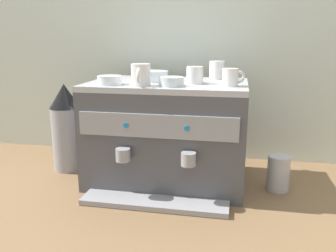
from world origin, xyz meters
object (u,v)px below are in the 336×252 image
(ceramic_cup_1, at_px, (195,75))
(ceramic_bowl_2, at_px, (171,82))
(milk_pitcher, at_px, (278,173))
(espresso_machine, at_px, (168,133))
(ceramic_bowl_0, at_px, (153,76))
(coffee_grinder, at_px, (67,127))
(ceramic_bowl_1, at_px, (110,80))
(ceramic_cup_3, at_px, (217,70))
(ceramic_cup_0, at_px, (231,77))
(ceramic_cup_2, at_px, (141,75))

(ceramic_cup_1, relative_size, ceramic_bowl_2, 1.06)
(ceramic_cup_1, bearing_deg, milk_pitcher, 1.31)
(espresso_machine, bearing_deg, ceramic_bowl_0, 168.33)
(ceramic_cup_1, bearing_deg, coffee_grinder, 173.53)
(ceramic_bowl_1, height_order, milk_pitcher, ceramic_bowl_1)
(ceramic_cup_3, xyz_separation_m, coffee_grinder, (-0.69, -0.13, -0.27))
(ceramic_cup_3, height_order, ceramic_bowl_0, ceramic_cup_3)
(ceramic_bowl_1, height_order, ceramic_bowl_2, same)
(ceramic_bowl_2, distance_m, coffee_grinder, 0.61)
(espresso_machine, distance_m, ceramic_bowl_2, 0.27)
(coffee_grinder, bearing_deg, ceramic_cup_3, 10.23)
(ceramic_cup_0, xyz_separation_m, ceramic_cup_2, (-0.34, -0.06, 0.01))
(espresso_machine, distance_m, ceramic_cup_1, 0.29)
(ceramic_bowl_2, bearing_deg, espresso_machine, 106.95)
(ceramic_bowl_2, height_order, milk_pitcher, ceramic_bowl_2)
(ceramic_bowl_0, bearing_deg, coffee_grinder, 176.81)
(ceramic_cup_0, bearing_deg, ceramic_cup_3, 105.68)
(ceramic_cup_3, relative_size, milk_pitcher, 0.74)
(ceramic_cup_0, distance_m, ceramic_cup_3, 0.26)
(espresso_machine, bearing_deg, ceramic_cup_0, -17.38)
(coffee_grinder, bearing_deg, ceramic_bowl_0, -3.19)
(espresso_machine, xyz_separation_m, ceramic_bowl_1, (-0.21, -0.13, 0.24))
(espresso_machine, xyz_separation_m, ceramic_cup_3, (0.20, 0.16, 0.26))
(ceramic_cup_2, bearing_deg, coffee_grinder, 156.80)
(ceramic_bowl_0, relative_size, coffee_grinder, 0.31)
(ceramic_cup_3, xyz_separation_m, ceramic_bowl_2, (-0.16, -0.29, -0.02))
(milk_pitcher, bearing_deg, espresso_machine, 177.09)
(ceramic_bowl_0, xyz_separation_m, ceramic_bowl_2, (0.11, -0.14, -0.00))
(ceramic_cup_1, bearing_deg, ceramic_cup_3, 68.89)
(ceramic_bowl_2, height_order, coffee_grinder, ceramic_bowl_2)
(espresso_machine, relative_size, ceramic_bowl_1, 6.83)
(ceramic_cup_0, xyz_separation_m, milk_pitcher, (0.21, 0.06, -0.40))
(ceramic_cup_1, distance_m, ceramic_cup_2, 0.23)
(ceramic_cup_0, height_order, ceramic_cup_2, ceramic_cup_2)
(espresso_machine, distance_m, ceramic_cup_0, 0.38)
(coffee_grinder, bearing_deg, ceramic_bowl_2, -17.00)
(espresso_machine, relative_size, ceramic_bowl_2, 6.82)
(ceramic_cup_0, height_order, ceramic_cup_3, ceramic_cup_3)
(ceramic_cup_2, relative_size, ceramic_cup_3, 1.09)
(ceramic_cup_0, height_order, ceramic_bowl_1, ceramic_cup_0)
(ceramic_cup_2, distance_m, ceramic_bowl_1, 0.13)
(ceramic_cup_1, height_order, milk_pitcher, ceramic_cup_1)
(ceramic_cup_3, height_order, milk_pitcher, ceramic_cup_3)
(ceramic_cup_0, relative_size, coffee_grinder, 0.22)
(milk_pitcher, bearing_deg, ceramic_cup_3, 146.08)
(ceramic_cup_1, xyz_separation_m, coffee_grinder, (-0.62, 0.07, -0.27))
(ceramic_cup_2, bearing_deg, ceramic_bowl_1, 174.51)
(ceramic_cup_2, distance_m, ceramic_cup_3, 0.41)
(ceramic_cup_2, height_order, ceramic_bowl_1, ceramic_cup_2)
(ceramic_bowl_1, bearing_deg, ceramic_cup_1, 16.45)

